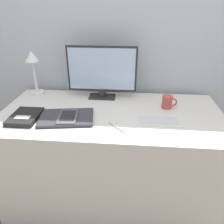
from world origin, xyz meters
name	(u,v)px	position (x,y,z in m)	size (l,w,h in m)	color
ground_plane	(110,206)	(0.00, 0.00, 0.00)	(10.00, 10.00, 0.00)	brown
wall_back	(116,33)	(0.00, 0.58, 1.20)	(3.60, 0.05, 2.40)	#B2BCC6
desk	(111,156)	(0.00, 0.14, 0.37)	(1.49, 0.72, 0.75)	silver
monitor	(102,72)	(-0.09, 0.39, 0.95)	(0.51, 0.11, 0.39)	#262626
keyboard	(158,121)	(0.30, 0.03, 0.75)	(0.26, 0.12, 0.01)	silver
laptop	(67,118)	(-0.27, 0.02, 0.76)	(0.36, 0.27, 0.02)	#232328
ereader	(68,116)	(-0.26, 0.01, 0.77)	(0.13, 0.20, 0.01)	#4C4C51
desk_lamp	(33,65)	(-0.62, 0.42, 0.98)	(0.11, 0.11, 0.34)	white
notebook	(25,117)	(-0.53, 0.00, 0.76)	(0.17, 0.23, 0.03)	black
coffee_mug	(167,102)	(0.38, 0.24, 0.79)	(0.10, 0.07, 0.09)	#B7473D
pen	(117,127)	(0.05, -0.06, 0.75)	(0.11, 0.11, 0.01)	silver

